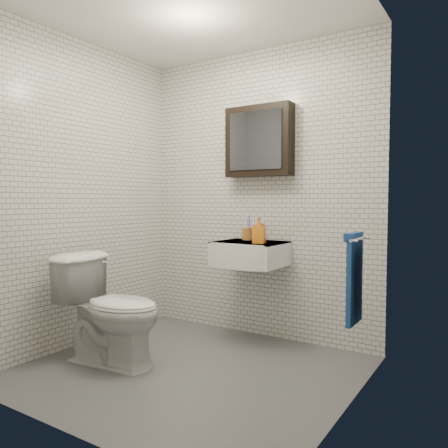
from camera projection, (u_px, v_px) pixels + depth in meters
ground at (190, 370)px, 3.06m from camera, size 2.20×2.00×0.01m
room_shell at (189, 161)px, 2.99m from camera, size 2.22×2.02×2.51m
washbasin at (248, 253)px, 3.61m from camera, size 0.55×0.50×0.20m
faucet at (259, 232)px, 3.77m from camera, size 0.06×0.20×0.15m
mirror_cabinet at (259, 141)px, 3.73m from camera, size 0.60×0.15×0.60m
towel_rail at (354, 275)px, 2.76m from camera, size 0.09×0.30×0.58m
toothbrush_cup at (247, 233)px, 3.80m from camera, size 0.09×0.09×0.23m
soap_bottle at (259, 230)px, 3.49m from camera, size 0.12×0.12×0.21m
toilet at (111, 309)px, 3.18m from camera, size 0.83×0.53×0.80m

